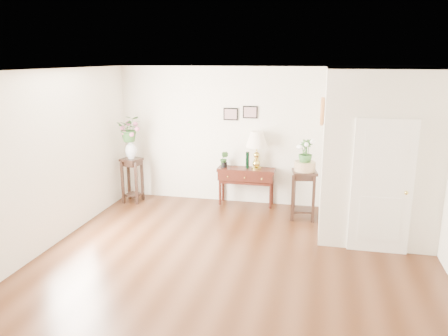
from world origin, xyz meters
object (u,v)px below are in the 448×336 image
(console_table, at_px, (246,186))
(table_lamp, at_px, (257,152))
(plant_stand_a, at_px, (132,180))
(plant_stand_b, at_px, (304,195))

(console_table, xyz_separation_m, table_lamp, (0.20, 0.00, 0.74))
(plant_stand_a, relative_size, plant_stand_b, 1.01)
(plant_stand_a, bearing_deg, console_table, 7.94)
(plant_stand_a, distance_m, plant_stand_b, 3.56)
(table_lamp, bearing_deg, plant_stand_b, -29.23)
(table_lamp, bearing_deg, plant_stand_a, -172.69)
(table_lamp, height_order, plant_stand_a, table_lamp)
(console_table, height_order, table_lamp, table_lamp)
(console_table, relative_size, plant_stand_b, 1.25)
(table_lamp, bearing_deg, console_table, 180.00)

